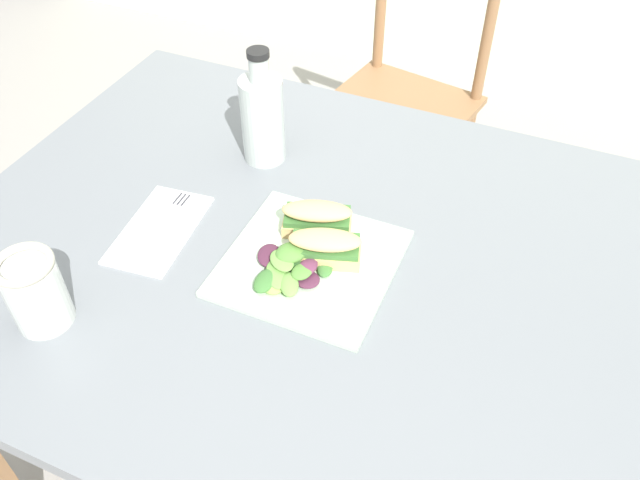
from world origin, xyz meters
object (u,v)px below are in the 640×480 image
object	(u,v)px
dining_table	(320,300)
chair_wooden_far	(403,101)
sandwich_half_front	(325,247)
fork_on_napkin	(164,221)
sandwich_half_back	(317,218)
mason_jar_iced_tea	(36,294)
bottle_cold_brew	(263,122)
plate_lunch	(310,263)

from	to	relation	value
dining_table	chair_wooden_far	distance (m)	0.97
chair_wooden_far	sandwich_half_front	size ratio (longest dim) A/B	7.00
chair_wooden_far	fork_on_napkin	world-z (taller)	chair_wooden_far
sandwich_half_back	fork_on_napkin	bearing A→B (deg)	-162.48
fork_on_napkin	mason_jar_iced_tea	xyz separation A→B (m)	(-0.04, -0.25, 0.05)
bottle_cold_brew	mason_jar_iced_tea	size ratio (longest dim) A/B	1.81
bottle_cold_brew	dining_table	bearing A→B (deg)	-44.49
plate_lunch	sandwich_half_back	world-z (taller)	sandwich_half_back
sandwich_half_front	fork_on_napkin	bearing A→B (deg)	-175.62
bottle_cold_brew	mason_jar_iced_tea	distance (m)	0.50
sandwich_half_front	fork_on_napkin	xyz separation A→B (m)	(-0.29, -0.02, -0.03)
plate_lunch	fork_on_napkin	size ratio (longest dim) A/B	1.41
bottle_cold_brew	mason_jar_iced_tea	bearing A→B (deg)	-103.53
chair_wooden_far	sandwich_half_back	size ratio (longest dim) A/B	7.00
fork_on_napkin	mason_jar_iced_tea	distance (m)	0.25
dining_table	sandwich_half_front	distance (m)	0.16
sandwich_half_front	mason_jar_iced_tea	bearing A→B (deg)	-141.22
chair_wooden_far	sandwich_half_back	distance (m)	0.97
dining_table	mason_jar_iced_tea	distance (m)	0.46
chair_wooden_far	mason_jar_iced_tea	world-z (taller)	chair_wooden_far
fork_on_napkin	bottle_cold_brew	size ratio (longest dim) A/B	0.84
chair_wooden_far	mason_jar_iced_tea	bearing A→B (deg)	-98.12
dining_table	sandwich_half_front	size ratio (longest dim) A/B	10.11
chair_wooden_far	fork_on_napkin	size ratio (longest dim) A/B	4.69
plate_lunch	mason_jar_iced_tea	world-z (taller)	mason_jar_iced_tea
dining_table	mason_jar_iced_tea	bearing A→B (deg)	-137.64
chair_wooden_far	mason_jar_iced_tea	xyz separation A→B (m)	(-0.18, -1.23, 0.35)
plate_lunch	mason_jar_iced_tea	xyz separation A→B (m)	(-0.31, -0.26, 0.05)
mason_jar_iced_tea	sandwich_half_front	bearing A→B (deg)	38.78
chair_wooden_far	bottle_cold_brew	xyz separation A→B (m)	(-0.06, -0.74, 0.37)
chair_wooden_far	bottle_cold_brew	world-z (taller)	bottle_cold_brew
sandwich_half_front	mason_jar_iced_tea	size ratio (longest dim) A/B	1.02
chair_wooden_far	plate_lunch	xyz separation A→B (m)	(0.14, -0.97, 0.30)
dining_table	sandwich_half_front	world-z (taller)	sandwich_half_front
sandwich_half_back	fork_on_napkin	distance (m)	0.26
chair_wooden_far	fork_on_napkin	distance (m)	1.03
mason_jar_iced_tea	dining_table	bearing A→B (deg)	42.36
sandwich_half_front	bottle_cold_brew	size ratio (longest dim) A/B	0.56
chair_wooden_far	plate_lunch	bearing A→B (deg)	-81.97
mason_jar_iced_tea	plate_lunch	bearing A→B (deg)	39.29
sandwich_half_front	mason_jar_iced_tea	xyz separation A→B (m)	(-0.33, -0.27, 0.02)
sandwich_half_front	fork_on_napkin	distance (m)	0.29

